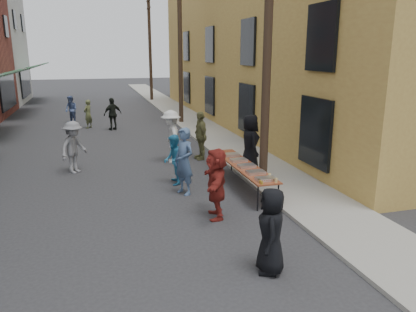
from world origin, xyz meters
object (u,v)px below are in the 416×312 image
server (250,143)px  guest_front_c (174,160)px  utility_pole_near (268,37)px  utility_pole_far (150,47)px  utility_pole_mid (180,44)px  serving_table (243,166)px  catering_tray_sausage (265,179)px  guest_front_a (271,231)px

server → guest_front_c: bearing=102.3°
utility_pole_near → utility_pole_far: size_ratio=1.00×
utility_pole_near → utility_pole_far: same height
utility_pole_mid → server: 11.27m
serving_table → guest_front_c: 2.18m
utility_pole_mid → catering_tray_sausage: (-0.70, -13.73, -3.71)m
guest_front_a → guest_front_c: 5.77m
utility_pole_near → guest_front_c: 4.65m
catering_tray_sausage → guest_front_a: (-1.25, -3.12, 0.05)m
catering_tray_sausage → utility_pole_near: bearing=67.8°
utility_pole_near → utility_pole_mid: 12.00m
utility_pole_near → utility_pole_mid: (0.00, 12.00, 0.00)m
utility_pole_mid → catering_tray_sausage: size_ratio=18.00×
utility_pole_far → serving_table: size_ratio=2.25×
guest_front_a → utility_pole_far: bearing=-163.2°
guest_front_a → utility_pole_mid: bearing=-166.0°
catering_tray_sausage → guest_front_a: 3.36m
serving_table → catering_tray_sausage: size_ratio=8.00×
serving_table → catering_tray_sausage: (0.00, -1.65, 0.08)m
catering_tray_sausage → guest_front_a: size_ratio=0.30×
utility_pole_near → utility_pole_mid: same height
serving_table → catering_tray_sausage: bearing=-90.0°
utility_pole_mid → guest_front_c: (-2.66, -11.13, -3.70)m
serving_table → catering_tray_sausage: catering_tray_sausage is taller
utility_pole_near → serving_table: size_ratio=2.25×
utility_pole_mid → guest_front_c: bearing=-103.5°
guest_front_a → server: bearing=-177.6°
utility_pole_far → guest_front_c: size_ratio=5.66×
utility_pole_mid → guest_front_a: (-1.96, -16.85, -3.66)m
guest_front_c → server: 2.75m
utility_pole_near → utility_pole_far: 24.00m
utility_pole_far → guest_front_c: 23.57m
serving_table → catering_tray_sausage: 1.65m
catering_tray_sausage → server: (0.75, 2.99, 0.29)m
utility_pole_far → server: 23.00m
serving_table → guest_front_c: size_ratio=2.52×
utility_pole_far → catering_tray_sausage: 26.00m
guest_front_a → guest_front_c: bearing=-152.3°
utility_pole_mid → guest_front_c: size_ratio=5.66×
utility_pole_mid → utility_pole_far: same height
serving_table → utility_pole_far: bearing=88.3°
server → utility_pole_far: bearing=4.3°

